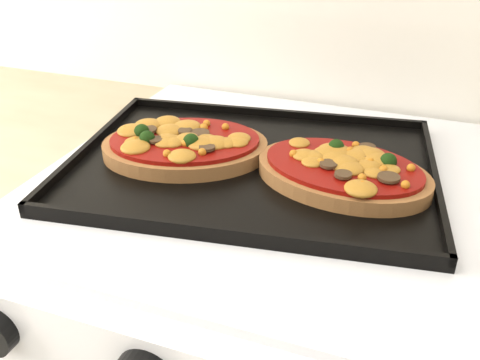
% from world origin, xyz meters
% --- Properties ---
extents(baking_tray, '(0.55, 0.44, 0.02)m').
position_xyz_m(baking_tray, '(-0.02, 1.71, 0.92)').
color(baking_tray, black).
rests_on(baking_tray, stove).
extents(pizza_left, '(0.28, 0.24, 0.03)m').
position_xyz_m(pizza_left, '(-0.12, 1.70, 0.94)').
color(pizza_left, '#986034').
rests_on(pizza_left, baking_tray).
extents(pizza_right, '(0.26, 0.19, 0.03)m').
position_xyz_m(pizza_right, '(0.11, 1.70, 0.94)').
color(pizza_right, '#986034').
rests_on(pizza_right, baking_tray).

